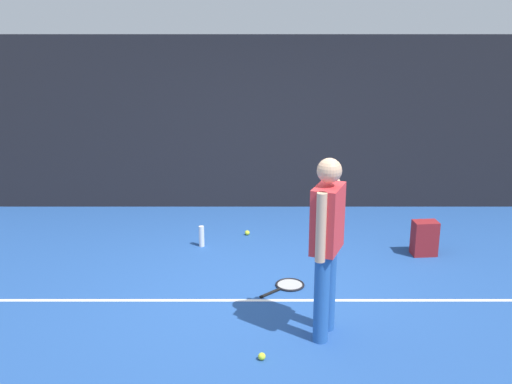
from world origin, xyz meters
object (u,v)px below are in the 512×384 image
(tennis_player, at_px, (325,238))
(water_bottle, at_px, (199,236))
(backpack, at_px, (421,238))
(tennis_ball_mid_court, at_px, (245,233))
(tennis_racket, at_px, (286,285))
(tennis_ball_by_fence, at_px, (260,356))
(tennis_ball_near_player, at_px, (312,219))

(tennis_player, xyz_separation_m, water_bottle, (-1.34, 2.22, -0.83))
(tennis_player, bearing_deg, backpack, -15.47)
(tennis_ball_mid_court, height_order, water_bottle, water_bottle)
(tennis_racket, distance_m, tennis_ball_by_fence, 1.49)
(backpack, bearing_deg, tennis_ball_near_player, -49.70)
(tennis_racket, bearing_deg, tennis_ball_by_fence, -144.60)
(tennis_racket, distance_m, tennis_ball_mid_court, 1.67)
(tennis_player, relative_size, backpack, 3.86)
(tennis_player, relative_size, tennis_ball_by_fence, 25.76)
(tennis_player, bearing_deg, tennis_ball_near_player, 17.41)
(tennis_player, height_order, tennis_racket, tennis_player)
(tennis_ball_mid_court, distance_m, water_bottle, 0.72)
(tennis_ball_near_player, xyz_separation_m, water_bottle, (-1.56, -0.96, 0.10))
(backpack, bearing_deg, tennis_player, 48.04)
(tennis_ball_mid_court, bearing_deg, backpack, -16.85)
(tennis_racket, relative_size, tennis_ball_near_player, 8.64)
(tennis_ball_by_fence, height_order, tennis_ball_mid_court, same)
(tennis_ball_near_player, bearing_deg, tennis_player, -93.97)
(tennis_ball_near_player, height_order, tennis_ball_mid_court, same)
(tennis_racket, relative_size, water_bottle, 2.07)
(tennis_ball_mid_court, bearing_deg, tennis_racket, -73.50)
(tennis_ball_near_player, bearing_deg, backpack, -44.59)
(water_bottle, bearing_deg, tennis_ball_near_player, 31.64)
(tennis_player, relative_size, water_bottle, 6.18)
(tennis_racket, bearing_deg, backpack, -14.71)
(tennis_racket, relative_size, tennis_ball_mid_court, 8.64)
(tennis_ball_near_player, distance_m, water_bottle, 1.84)
(backpack, xyz_separation_m, tennis_ball_by_fence, (-2.05, -2.38, -0.18))
(backpack, height_order, tennis_ball_mid_court, backpack)
(tennis_racket, relative_size, backpack, 1.30)
(water_bottle, bearing_deg, tennis_ball_by_fence, -74.07)
(water_bottle, bearing_deg, tennis_ball_mid_court, 34.79)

